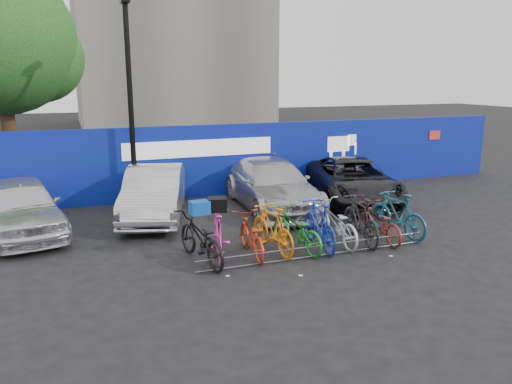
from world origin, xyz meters
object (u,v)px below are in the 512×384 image
bike_6 (335,223)px  bike_1 (218,235)px  tree (7,44)px  lamppost (130,100)px  car_0 (22,207)px  bike_3 (272,229)px  bike_rack (318,251)px  car_1 (154,193)px  bike_7 (361,220)px  bike_4 (296,230)px  car_2 (272,185)px  bike_5 (319,225)px  car_3 (353,180)px  bike_9 (398,214)px  bike_8 (379,223)px  bike_0 (200,239)px  bike_2 (251,235)px

bike_6 → bike_1: bearing=0.2°
tree → bike_6: size_ratio=3.94×
lamppost → car_0: size_ratio=1.43×
bike_3 → lamppost: bearing=-73.1°
car_0 → bike_rack: bearing=-45.1°
car_1 → bike_7: size_ratio=2.27×
lamppost → bike_4: bearing=-61.2°
tree → car_2: (7.46, -6.30, -4.34)m
bike_5 → car_3: bearing=-125.3°
lamppost → bike_3: 6.42m
tree → bike_1: (4.67, -9.96, -4.52)m
bike_3 → bike_9: size_ratio=0.98×
tree → bike_3: (5.97, -9.96, -4.51)m
bike_8 → bike_9: (0.67, 0.20, 0.11)m
bike_5 → bike_6: bearing=-157.0°
car_2 → bike_0: size_ratio=2.42×
tree → bike_9: tree is taller
bike_2 → lamppost: bearing=-66.9°
tree → bike_5: tree is taller
car_1 → bike_rack: bearing=-42.6°
car_0 → car_3: car_0 is taller
bike_4 → bike_2: bearing=-13.7°
bike_1 → bike_8: 4.05m
car_0 → bike_6: 7.90m
bike_4 → bike_9: size_ratio=1.00×
car_0 → bike_0: 5.16m
car_2 → bike_9: bearing=-58.7°
bike_rack → car_1: (-2.85, 4.55, 0.56)m
lamppost → bike_rack: size_ratio=1.09×
bike_0 → bike_5: size_ratio=1.09×
bike_3 → bike_5: (1.13, -0.14, 0.02)m
bike_2 → car_0: bearing=-31.6°
bike_rack → bike_6: size_ratio=2.83×
lamppost → bike_2: (1.86, -5.32, -2.80)m
car_1 → bike_8: (4.80, -4.04, -0.27)m
bike_rack → bike_6: bearing=40.6°
car_0 → car_2: car_2 is taller
lamppost → car_3: bearing=-15.0°
car_0 → lamppost: bearing=19.4°
car_0 → bike_4: 7.00m
car_3 → car_2: bearing=-167.1°
tree → car_3: tree is taller
tree → bike_5: (7.09, -10.10, -4.50)m
bike_rack → bike_9: bike_9 is taller
tree → bike_1: size_ratio=4.23×
bike_rack → car_2: 4.45m
bike_1 → bike_7: bearing=-169.9°
bike_9 → car_2: bearing=-72.3°
bike_2 → bike_4: 1.10m
bike_rack → car_1: 5.40m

